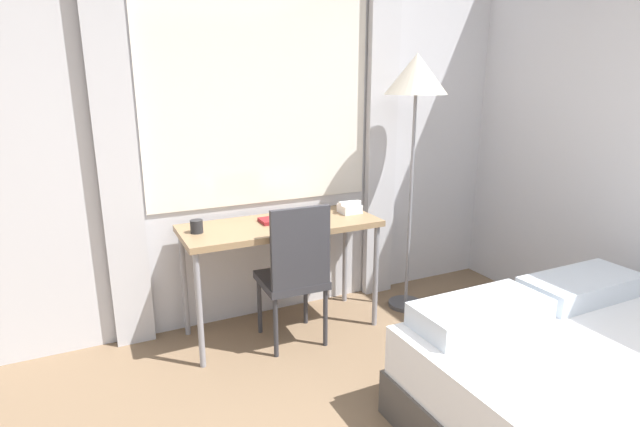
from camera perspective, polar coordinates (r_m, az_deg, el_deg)
wall_back_with_window at (r=3.51m, az=-6.78°, el=9.43°), size 4.96×0.13×2.70m
wall_right at (r=3.72m, az=32.62°, el=7.41°), size 0.05×3.68×2.70m
desk at (r=3.33m, az=-4.50°, el=-2.18°), size 1.30×0.53×0.78m
desk_chair at (r=3.19m, az=-2.86°, el=-6.45°), size 0.41×0.41×0.96m
standing_lamp at (r=3.60m, az=10.93°, el=14.16°), size 0.44×0.44×1.87m
telephone at (r=3.54m, az=3.42°, el=0.65°), size 0.16×0.13×0.08m
book at (r=3.35m, az=-4.47°, el=-0.64°), size 0.29×0.14×0.02m
mug at (r=3.17m, az=-13.92°, el=-1.44°), size 0.08×0.08×0.08m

